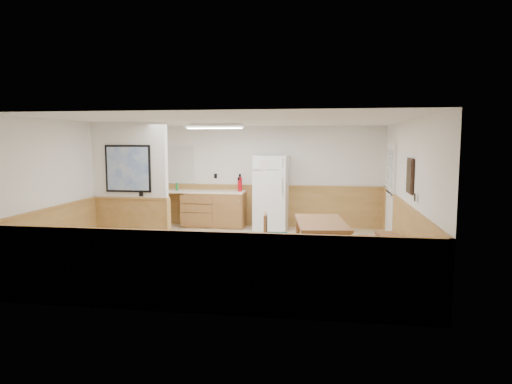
% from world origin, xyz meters
% --- Properties ---
extents(ground, '(6.00, 6.00, 0.00)m').
position_xyz_m(ground, '(0.00, 0.00, 0.00)').
color(ground, beige).
rests_on(ground, ground).
extents(ceiling, '(6.00, 6.00, 0.02)m').
position_xyz_m(ceiling, '(0.00, 0.00, 2.50)').
color(ceiling, white).
rests_on(ceiling, back_wall).
extents(back_wall, '(6.00, 0.02, 2.50)m').
position_xyz_m(back_wall, '(0.00, 3.00, 1.25)').
color(back_wall, white).
rests_on(back_wall, ground).
extents(right_wall, '(0.02, 6.00, 2.50)m').
position_xyz_m(right_wall, '(3.00, 0.00, 1.25)').
color(right_wall, white).
rests_on(right_wall, ground).
extents(left_wall, '(0.02, 6.00, 2.50)m').
position_xyz_m(left_wall, '(-3.00, 0.00, 1.25)').
color(left_wall, white).
rests_on(left_wall, ground).
extents(wainscot_back, '(6.00, 0.04, 1.00)m').
position_xyz_m(wainscot_back, '(0.00, 2.98, 0.50)').
color(wainscot_back, tan).
rests_on(wainscot_back, ground).
extents(wainscot_right, '(0.04, 6.00, 1.00)m').
position_xyz_m(wainscot_right, '(2.98, 0.00, 0.50)').
color(wainscot_right, tan).
rests_on(wainscot_right, ground).
extents(wainscot_left, '(0.04, 6.00, 1.00)m').
position_xyz_m(wainscot_left, '(-2.98, 0.00, 0.50)').
color(wainscot_left, tan).
rests_on(wainscot_left, ground).
extents(partition_wall, '(1.50, 0.20, 2.50)m').
position_xyz_m(partition_wall, '(-2.25, 0.19, 1.23)').
color(partition_wall, white).
rests_on(partition_wall, ground).
extents(kitchen_counter, '(2.20, 0.61, 1.00)m').
position_xyz_m(kitchen_counter, '(-1.21, 2.68, 0.46)').
color(kitchen_counter, '#986036').
rests_on(kitchen_counter, ground).
extents(exterior_door, '(0.07, 1.02, 2.15)m').
position_xyz_m(exterior_door, '(2.96, 1.90, 1.05)').
color(exterior_door, white).
rests_on(exterior_door, ground).
extents(kitchen_window, '(0.80, 0.04, 1.00)m').
position_xyz_m(kitchen_window, '(-2.10, 2.98, 1.55)').
color(kitchen_window, white).
rests_on(kitchen_window, back_wall).
extents(wall_painting, '(0.04, 0.50, 0.60)m').
position_xyz_m(wall_painting, '(2.97, -0.30, 1.55)').
color(wall_painting, black).
rests_on(wall_painting, right_wall).
extents(fluorescent_fixture, '(1.20, 0.30, 0.09)m').
position_xyz_m(fluorescent_fixture, '(-0.80, 1.30, 2.45)').
color(fluorescent_fixture, white).
rests_on(fluorescent_fixture, ceiling).
extents(refrigerator, '(0.82, 0.74, 1.79)m').
position_xyz_m(refrigerator, '(0.26, 2.63, 0.90)').
color(refrigerator, white).
rests_on(refrigerator, ground).
extents(dining_table, '(1.01, 1.72, 0.75)m').
position_xyz_m(dining_table, '(1.49, -0.42, 0.65)').
color(dining_table, '#9D6C39').
rests_on(dining_table, ground).
extents(dining_bench, '(0.62, 1.68, 0.45)m').
position_xyz_m(dining_bench, '(2.80, -0.39, 0.34)').
color(dining_bench, '#9D6C39').
rests_on(dining_bench, ground).
extents(dining_chair, '(0.68, 0.50, 0.85)m').
position_xyz_m(dining_chair, '(0.61, -0.33, 0.49)').
color(dining_chair, '#9D6C39').
rests_on(dining_chair, ground).
extents(fire_extinguisher, '(0.14, 0.14, 0.43)m').
position_xyz_m(fire_extinguisher, '(-0.52, 2.71, 1.09)').
color(fire_extinguisher, red).
rests_on(fire_extinguisher, kitchen_counter).
extents(soap_bottle, '(0.08, 0.08, 0.19)m').
position_xyz_m(soap_bottle, '(-2.12, 2.67, 1.00)').
color(soap_bottle, '#188432').
rests_on(soap_bottle, kitchen_counter).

